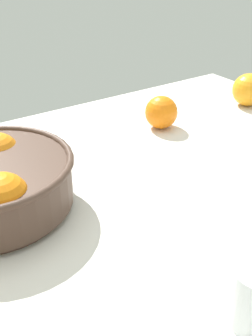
% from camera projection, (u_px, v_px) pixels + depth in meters
% --- Properties ---
extents(ground_plane, '(1.24, 0.90, 0.03)m').
position_uv_depth(ground_plane, '(135.00, 206.00, 0.74)').
color(ground_plane, silver).
extents(loose_orange_0, '(0.09, 0.09, 0.09)m').
position_uv_depth(loose_orange_0, '(249.00, 90.00, 1.10)').
color(loose_orange_0, orange).
rests_on(loose_orange_0, ground_plane).
extents(loose_orange_1, '(0.08, 0.08, 0.08)m').
position_uv_depth(loose_orange_1, '(161.00, 112.00, 0.98)').
color(loose_orange_1, orange).
rests_on(loose_orange_1, ground_plane).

